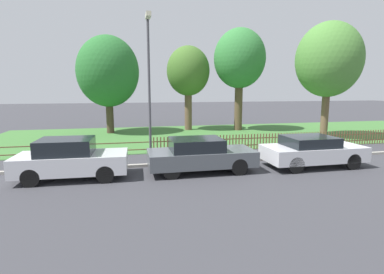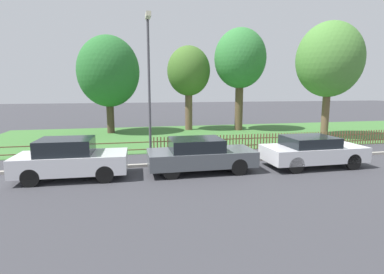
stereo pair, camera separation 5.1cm
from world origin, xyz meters
TOP-DOWN VIEW (x-y plane):
  - ground_plane at (0.00, 0.00)m, footprint 120.00×120.00m
  - kerb_stone at (0.00, 0.10)m, footprint 35.57×0.20m
  - grass_strip at (0.00, 8.21)m, footprint 35.57×11.11m
  - park_fence at (-0.00, 2.66)m, footprint 35.57×0.05m
  - parked_car_silver_hatchback at (-10.53, -1.08)m, footprint 4.06×1.88m
  - parked_car_black_saloon at (-5.57, -1.16)m, footprint 4.31×1.82m
  - parked_car_navy_estate at (-0.61, -1.36)m, footprint 4.28×1.91m
  - covered_motorcycle at (-5.35, 0.77)m, footprint 2.03×0.86m
  - tree_nearest_kerb at (-9.74, 10.70)m, footprint 4.54×4.54m
  - tree_behind_motorcycle at (-3.57, 11.26)m, footprint 3.43×3.43m
  - tree_mid_park at (0.36, 10.24)m, footprint 4.06×4.06m
  - tree_far_left at (4.83, 5.44)m, footprint 4.30×4.30m
  - street_lamp at (-7.44, 0.58)m, footprint 0.20×0.79m

SIDE VIEW (x-z plane):
  - ground_plane at x=0.00m, z-range 0.00..0.00m
  - grass_strip at x=0.00m, z-range 0.00..0.01m
  - kerb_stone at x=0.00m, z-range 0.00..0.12m
  - park_fence at x=0.00m, z-range 0.00..0.87m
  - covered_motorcycle at x=-5.35m, z-range 0.11..1.08m
  - parked_car_navy_estate at x=-0.61m, z-range 0.04..1.37m
  - parked_car_black_saloon at x=-5.57m, z-range 0.02..1.40m
  - parked_car_silver_hatchback at x=-10.53m, z-range 0.00..1.53m
  - street_lamp at x=-7.44m, z-range 0.76..7.19m
  - tree_nearest_kerb at x=-9.74m, z-range 0.97..8.20m
  - tree_behind_motorcycle at x=-3.57m, z-range 1.31..8.03m
  - tree_far_left at x=4.83m, z-range 1.36..9.10m
  - tree_mid_park at x=0.36m, z-range 1.61..9.65m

